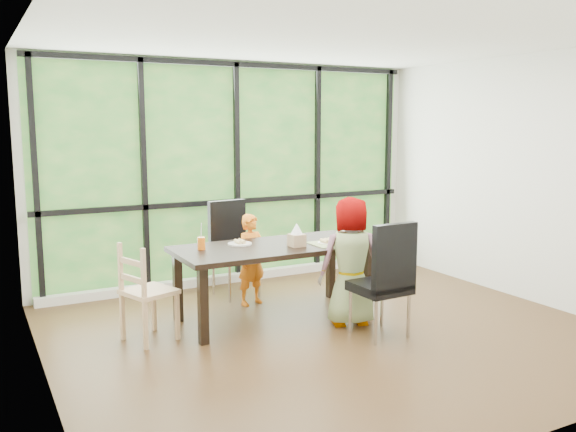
{
  "coord_description": "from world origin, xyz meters",
  "views": [
    {
      "loc": [
        -2.94,
        -4.65,
        1.94
      ],
      "look_at": [
        -0.18,
        0.53,
        1.05
      ],
      "focal_mm": 37.76,
      "sensor_mm": 36.0,
      "label": 1
    }
  ],
  "objects_px": {
    "orange_cup": "(201,243)",
    "child_older": "(352,261)",
    "plate_far": "(240,244)",
    "chair_interior_leather": "(380,279)",
    "dining_table": "(275,282)",
    "white_mug": "(345,232)",
    "child_toddler": "(251,259)",
    "plate_near": "(328,243)",
    "chair_end_beech": "(149,292)",
    "green_cup": "(355,236)",
    "chair_window_leather": "(236,249)",
    "tissue_box": "(297,240)"
  },
  "relations": [
    {
      "from": "orange_cup",
      "to": "child_older",
      "type": "bearing_deg",
      "value": -26.76
    },
    {
      "from": "plate_far",
      "to": "chair_interior_leather",
      "type": "bearing_deg",
      "value": -50.46
    },
    {
      "from": "dining_table",
      "to": "white_mug",
      "type": "height_order",
      "value": "white_mug"
    },
    {
      "from": "child_toddler",
      "to": "dining_table",
      "type": "bearing_deg",
      "value": -104.44
    },
    {
      "from": "plate_near",
      "to": "orange_cup",
      "type": "bearing_deg",
      "value": 165.32
    },
    {
      "from": "orange_cup",
      "to": "white_mug",
      "type": "xyz_separation_m",
      "value": [
        1.61,
        -0.07,
        -0.02
      ]
    },
    {
      "from": "chair_interior_leather",
      "to": "chair_end_beech",
      "type": "relative_size",
      "value": 1.2
    },
    {
      "from": "dining_table",
      "to": "chair_end_beech",
      "type": "relative_size",
      "value": 2.2
    },
    {
      "from": "green_cup",
      "to": "chair_end_beech",
      "type": "bearing_deg",
      "value": 173.9
    },
    {
      "from": "child_toddler",
      "to": "orange_cup",
      "type": "bearing_deg",
      "value": -164.46
    },
    {
      "from": "orange_cup",
      "to": "white_mug",
      "type": "relative_size",
      "value": 1.44
    },
    {
      "from": "child_toddler",
      "to": "plate_near",
      "type": "height_order",
      "value": "child_toddler"
    },
    {
      "from": "chair_end_beech",
      "to": "orange_cup",
      "type": "bearing_deg",
      "value": -92.65
    },
    {
      "from": "child_toddler",
      "to": "white_mug",
      "type": "relative_size",
      "value": 11.88
    },
    {
      "from": "chair_window_leather",
      "to": "white_mug",
      "type": "distance_m",
      "value": 1.27
    },
    {
      "from": "child_older",
      "to": "plate_near",
      "type": "distance_m",
      "value": 0.36
    },
    {
      "from": "dining_table",
      "to": "chair_interior_leather",
      "type": "relative_size",
      "value": 1.84
    },
    {
      "from": "plate_far",
      "to": "orange_cup",
      "type": "bearing_deg",
      "value": -173.49
    },
    {
      "from": "chair_window_leather",
      "to": "plate_far",
      "type": "height_order",
      "value": "chair_window_leather"
    },
    {
      "from": "green_cup",
      "to": "plate_near",
      "type": "bearing_deg",
      "value": 166.34
    },
    {
      "from": "child_older",
      "to": "tissue_box",
      "type": "height_order",
      "value": "child_older"
    },
    {
      "from": "white_mug",
      "to": "child_older",
      "type": "bearing_deg",
      "value": -117.44
    },
    {
      "from": "child_older",
      "to": "green_cup",
      "type": "bearing_deg",
      "value": -111.8
    },
    {
      "from": "dining_table",
      "to": "tissue_box",
      "type": "xyz_separation_m",
      "value": [
        0.17,
        -0.15,
        0.44
      ]
    },
    {
      "from": "child_toddler",
      "to": "chair_window_leather",
      "type": "bearing_deg",
      "value": 79.95
    },
    {
      "from": "chair_end_beech",
      "to": "green_cup",
      "type": "relative_size",
      "value": 6.65
    },
    {
      "from": "orange_cup",
      "to": "plate_far",
      "type": "bearing_deg",
      "value": 6.51
    },
    {
      "from": "orange_cup",
      "to": "plate_near",
      "type": "bearing_deg",
      "value": -14.68
    },
    {
      "from": "dining_table",
      "to": "green_cup",
      "type": "xyz_separation_m",
      "value": [
        0.8,
        -0.25,
        0.44
      ]
    },
    {
      "from": "plate_near",
      "to": "tissue_box",
      "type": "height_order",
      "value": "tissue_box"
    },
    {
      "from": "dining_table",
      "to": "chair_end_beech",
      "type": "distance_m",
      "value": 1.28
    },
    {
      "from": "plate_near",
      "to": "dining_table",
      "type": "bearing_deg",
      "value": 160.51
    },
    {
      "from": "plate_far",
      "to": "tissue_box",
      "type": "bearing_deg",
      "value": -36.42
    },
    {
      "from": "child_toddler",
      "to": "chair_end_beech",
      "type": "bearing_deg",
      "value": -170.05
    },
    {
      "from": "dining_table",
      "to": "child_toddler",
      "type": "height_order",
      "value": "child_toddler"
    },
    {
      "from": "dining_table",
      "to": "child_toddler",
      "type": "relative_size",
      "value": 2.0
    },
    {
      "from": "dining_table",
      "to": "plate_far",
      "type": "relative_size",
      "value": 8.25
    },
    {
      "from": "chair_window_leather",
      "to": "orange_cup",
      "type": "relative_size",
      "value": 8.99
    },
    {
      "from": "tissue_box",
      "to": "chair_window_leather",
      "type": "bearing_deg",
      "value": 100.42
    },
    {
      "from": "tissue_box",
      "to": "plate_far",
      "type": "bearing_deg",
      "value": 143.58
    },
    {
      "from": "child_toddler",
      "to": "plate_near",
      "type": "relative_size",
      "value": 4.75
    },
    {
      "from": "dining_table",
      "to": "child_older",
      "type": "distance_m",
      "value": 0.82
    },
    {
      "from": "chair_end_beech",
      "to": "plate_near",
      "type": "relative_size",
      "value": 4.31
    },
    {
      "from": "chair_interior_leather",
      "to": "child_older",
      "type": "xyz_separation_m",
      "value": [
        -0.03,
        0.4,
        0.09
      ]
    },
    {
      "from": "chair_interior_leather",
      "to": "orange_cup",
      "type": "height_order",
      "value": "chair_interior_leather"
    },
    {
      "from": "orange_cup",
      "to": "tissue_box",
      "type": "distance_m",
      "value": 0.93
    },
    {
      "from": "white_mug",
      "to": "child_toddler",
      "type": "bearing_deg",
      "value": 151.86
    },
    {
      "from": "dining_table",
      "to": "plate_near",
      "type": "xyz_separation_m",
      "value": [
        0.51,
        -0.18,
        0.38
      ]
    },
    {
      "from": "child_older",
      "to": "chair_interior_leather",
      "type": "bearing_deg",
      "value": 111.11
    },
    {
      "from": "tissue_box",
      "to": "child_older",
      "type": "bearing_deg",
      "value": -41.02
    }
  ]
}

